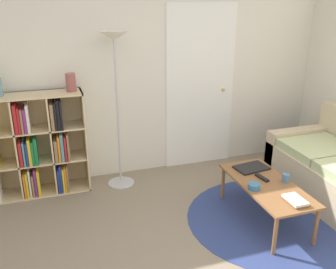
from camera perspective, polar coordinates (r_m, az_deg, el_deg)
name	(u,v)px	position (r m, az deg, el deg)	size (l,w,h in m)	color
wall_back	(153,68)	(4.50, -2.25, 10.02)	(7.38, 0.11, 2.60)	silver
rug	(268,219)	(3.98, 15.07, -12.27)	(1.63, 1.63, 0.01)	navy
bookshelf	(31,148)	(4.34, -20.10, -1.93)	(1.11, 0.34, 1.14)	beige
floor_lamp	(115,60)	(4.05, -8.06, 11.23)	(0.33, 0.33, 1.76)	#B7B7BC
coffee_table	(266,187)	(3.78, 14.75, -7.76)	(0.50, 1.08, 0.40)	brown
laptop	(251,168)	(4.02, 12.59, -4.96)	(0.36, 0.26, 0.02)	black
bowl	(254,186)	(3.62, 12.99, -7.71)	(0.11, 0.11, 0.05)	teal
book_stack_on_table	(295,200)	(3.51, 18.83, -9.48)	(0.15, 0.22, 0.04)	olive
cup	(286,178)	(3.82, 17.51, -6.33)	(0.07, 0.07, 0.08)	teal
remote	(262,178)	(3.84, 14.14, -6.41)	(0.07, 0.17, 0.02)	black
vase_on_shelf	(71,82)	(4.14, -14.59, 7.69)	(0.11, 0.11, 0.19)	#934C47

